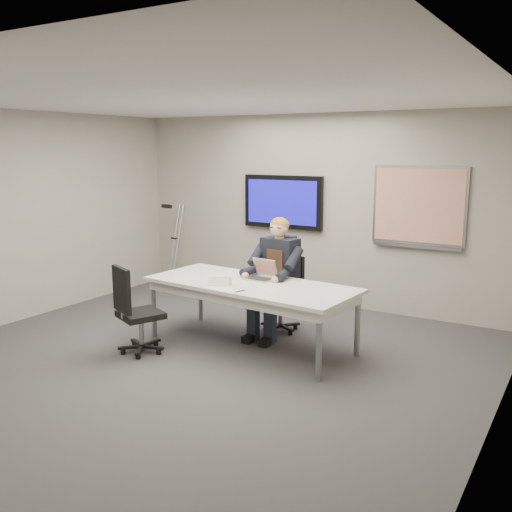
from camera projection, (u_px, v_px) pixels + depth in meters
The scene contains 15 objects.
floor at pixel (193, 364), 6.17m from camera, with size 6.00×6.00×0.02m, color #373739.
ceiling at pixel (187, 97), 5.64m from camera, with size 6.00×6.00×0.02m, color silver.
wall_back at pixel (314, 210), 8.43m from camera, with size 6.00×0.02×2.80m, color #A49E95.
wall_left at pixel (7, 218), 7.43m from camera, with size 0.02×6.00×2.80m, color #A49E95.
wall_right at pixel (500, 268), 4.39m from camera, with size 0.02×6.00×2.80m, color #A49E95.
conference_table at pixel (251, 290), 6.62m from camera, with size 2.56×1.23×0.77m.
tv_display at pixel (283, 202), 8.62m from camera, with size 1.30×0.09×0.80m.
whiteboard at pixel (419, 207), 7.59m from camera, with size 1.25×0.08×1.10m.
office_chair_far at pixel (283, 307), 7.28m from camera, with size 0.61×0.61×0.97m.
office_chair_near at pixel (138, 326), 6.45m from camera, with size 0.64×0.64×1.02m.
seated_person at pixel (272, 289), 7.02m from camera, with size 0.48×0.83×1.47m.
crutch at pixel (175, 244), 9.56m from camera, with size 0.20×0.47×1.43m, color #A9ADB1, non-canonical shape.
laptop at pixel (262, 274), 6.80m from camera, with size 0.35×0.33×0.23m.
name_tent at pixel (220, 281), 6.48m from camera, with size 0.24×0.07×0.10m, color white, non-canonical shape.
pen at pixel (241, 291), 6.21m from camera, with size 0.01×0.01×0.13m, color black.
Camera 1 is at (3.60, -4.65, 2.31)m, focal length 40.00 mm.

